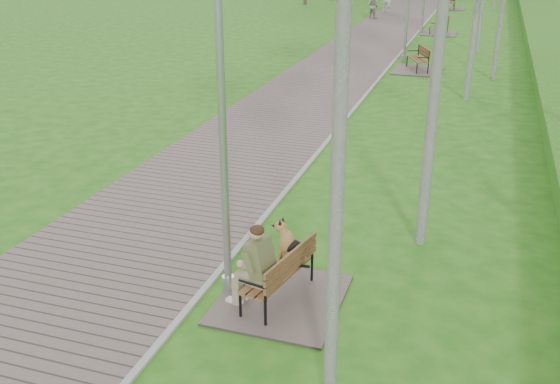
{
  "coord_description": "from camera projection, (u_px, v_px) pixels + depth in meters",
  "views": [
    {
      "loc": [
        3.49,
        -7.23,
        4.85
      ],
      "look_at": [
        0.65,
        1.34,
        1.03
      ],
      "focal_mm": 40.0,
      "sensor_mm": 36.0,
      "label": 1
    }
  ],
  "objects": [
    {
      "name": "ground",
      "position": [
        210.0,
        284.0,
        9.22
      ],
      "size": [
        120.0,
        120.0,
        0.0
      ],
      "primitive_type": "plane",
      "color": "#236314",
      "rests_on": "ground"
    },
    {
      "name": "walkway",
      "position": [
        369.0,
        43.0,
        28.52
      ],
      "size": [
        3.5,
        67.0,
        0.04
      ],
      "primitive_type": "cube",
      "color": "#6B5C57",
      "rests_on": "ground"
    },
    {
      "name": "kerb",
      "position": [
        407.0,
        45.0,
        28.01
      ],
      "size": [
        0.1,
        67.0,
        0.05
      ],
      "primitive_type": "cube",
      "color": "#999993",
      "rests_on": "ground"
    },
    {
      "name": "bench_main",
      "position": [
        274.0,
        276.0,
        8.65
      ],
      "size": [
        1.69,
        1.87,
        1.47
      ],
      "color": "#6B5C57",
      "rests_on": "ground"
    },
    {
      "name": "bench_second",
      "position": [
        417.0,
        66.0,
        22.97
      ],
      "size": [
        1.75,
        1.94,
        1.07
      ],
      "color": "#6B5C57",
      "rests_on": "ground"
    },
    {
      "name": "bench_third",
      "position": [
        439.0,
        30.0,
        31.12
      ],
      "size": [
        1.67,
        1.86,
        1.03
      ],
      "color": "#6B5C57",
      "rests_on": "ground"
    },
    {
      "name": "bench_far",
      "position": [
        451.0,
        6.0,
        40.84
      ],
      "size": [
        1.7,
        1.89,
        1.04
      ],
      "color": "#6B5C57",
      "rests_on": "ground"
    },
    {
      "name": "lamp_post_near",
      "position": [
        223.0,
        153.0,
        8.19
      ],
      "size": [
        0.18,
        0.18,
        4.57
      ],
      "color": "#9B9DA2",
      "rests_on": "ground"
    },
    {
      "name": "lamp_post_second",
      "position": [
        408.0,
        3.0,
        23.79
      ],
      "size": [
        0.18,
        0.18,
        4.76
      ],
      "color": "#9B9DA2",
      "rests_on": "ground"
    },
    {
      "name": "pedestrian_far",
      "position": [
        373.0,
        6.0,
        36.22
      ],
      "size": [
        0.85,
        0.76,
        1.44
      ],
      "primitive_type": "imported",
      "rotation": [
        0.0,
        0.0,
        2.78
      ],
      "color": "gray",
      "rests_on": "ground"
    }
  ]
}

